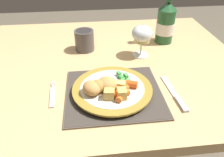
# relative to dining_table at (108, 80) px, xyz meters

# --- Properties ---
(dining_table) EXTENTS (1.10, 0.89, 0.74)m
(dining_table) POSITION_rel_dining_table_xyz_m (0.00, 0.00, 0.00)
(dining_table) COLOR tan
(dining_table) RESTS_ON ground
(placemat) EXTENTS (0.31, 0.28, 0.01)m
(placemat) POSITION_rel_dining_table_xyz_m (-0.00, -0.22, 0.10)
(placemat) COLOR brown
(placemat) RESTS_ON dining_table
(dinner_plate) EXTENTS (0.26, 0.26, 0.02)m
(dinner_plate) POSITION_rel_dining_table_xyz_m (-0.01, -0.22, 0.12)
(dinner_plate) COLOR silver
(dinner_plate) RESTS_ON placemat
(breaded_croquettes) EXTENTS (0.13, 0.10, 0.04)m
(breaded_croquettes) POSITION_rel_dining_table_xyz_m (-0.04, -0.23, 0.15)
(breaded_croquettes) COLOR tan
(breaded_croquettes) RESTS_ON dinner_plate
(green_beans_pile) EXTENTS (0.06, 0.08, 0.02)m
(green_beans_pile) POSITION_rel_dining_table_xyz_m (0.03, -0.19, 0.13)
(green_beans_pile) COLOR #338438
(green_beans_pile) RESTS_ON dinner_plate
(glazed_carrots) EXTENTS (0.09, 0.09, 0.02)m
(glazed_carrots) POSITION_rel_dining_table_xyz_m (0.03, -0.25, 0.14)
(glazed_carrots) COLOR orange
(glazed_carrots) RESTS_ON dinner_plate
(fork) EXTENTS (0.02, 0.14, 0.01)m
(fork) POSITION_rel_dining_table_xyz_m (-0.20, -0.21, 0.10)
(fork) COLOR silver
(fork) RESTS_ON dining_table
(table_knife) EXTENTS (0.03, 0.19, 0.01)m
(table_knife) POSITION_rel_dining_table_xyz_m (0.20, -0.25, 0.10)
(table_knife) COLOR silver
(table_knife) RESTS_ON dining_table
(wine_glass) EXTENTS (0.09, 0.09, 0.13)m
(wine_glass) POSITION_rel_dining_table_xyz_m (0.14, 0.03, 0.19)
(wine_glass) COLOR silver
(wine_glass) RESTS_ON dining_table
(bottle) EXTENTS (0.08, 0.08, 0.26)m
(bottle) POSITION_rel_dining_table_xyz_m (0.28, 0.15, 0.19)
(bottle) COLOR #23562D
(bottle) RESTS_ON dining_table
(roast_potatoes) EXTENTS (0.08, 0.07, 0.03)m
(roast_potatoes) POSITION_rel_dining_table_xyz_m (0.00, -0.26, 0.14)
(roast_potatoes) COLOR #DBB256
(roast_potatoes) RESTS_ON dinner_plate
(drinking_cup) EXTENTS (0.08, 0.08, 0.09)m
(drinking_cup) POSITION_rel_dining_table_xyz_m (-0.09, 0.11, 0.15)
(drinking_cup) COLOR #4C4747
(drinking_cup) RESTS_ON dining_table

